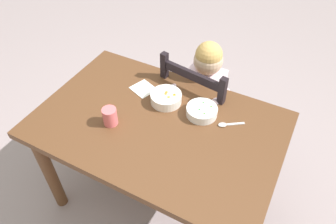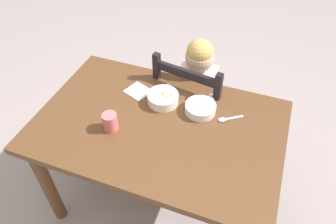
{
  "view_description": "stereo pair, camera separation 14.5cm",
  "coord_description": "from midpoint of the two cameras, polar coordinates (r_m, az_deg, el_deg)",
  "views": [
    {
      "loc": [
        0.57,
        -0.96,
        1.89
      ],
      "look_at": [
        0.03,
        0.05,
        0.76
      ],
      "focal_mm": 34.0,
      "sensor_mm": 36.0,
      "label": 1
    },
    {
      "loc": [
        0.43,
        -1.02,
        1.89
      ],
      "look_at": [
        0.03,
        0.05,
        0.76
      ],
      "focal_mm": 34.0,
      "sensor_mm": 36.0,
      "label": 2
    }
  ],
  "objects": [
    {
      "name": "ground_plane",
      "position": [
        2.19,
        0.54,
        -14.96
      ],
      "size": [
        8.0,
        8.0,
        0.0
      ],
      "primitive_type": "plane",
      "color": "gray"
    },
    {
      "name": "dining_table",
      "position": [
        1.69,
        0.68,
        -4.52
      ],
      "size": [
        1.25,
        0.82,
        0.71
      ],
      "color": "brown",
      "rests_on": "ground"
    },
    {
      "name": "dining_chair",
      "position": [
        2.1,
        7.87,
        0.11
      ],
      "size": [
        0.48,
        0.48,
        0.88
      ],
      "color": "black",
      "rests_on": "ground"
    },
    {
      "name": "child_figure",
      "position": [
        1.97,
        8.52,
        3.8
      ],
      "size": [
        0.32,
        0.31,
        0.94
      ],
      "color": "silver",
      "rests_on": "ground"
    },
    {
      "name": "bowl_of_peas",
      "position": [
        1.66,
        8.59,
        0.07
      ],
      "size": [
        0.16,
        0.16,
        0.05
      ],
      "color": "white",
      "rests_on": "dining_table"
    },
    {
      "name": "bowl_of_carrots",
      "position": [
        1.71,
        2.09,
        2.47
      ],
      "size": [
        0.17,
        0.17,
        0.06
      ],
      "color": "white",
      "rests_on": "dining_table"
    },
    {
      "name": "spoon",
      "position": [
        1.64,
        12.93,
        -2.31
      ],
      "size": [
        0.12,
        0.09,
        0.01
      ],
      "color": "silver",
      "rests_on": "dining_table"
    },
    {
      "name": "drinking_cup",
      "position": [
        1.59,
        -7.81,
        -0.91
      ],
      "size": [
        0.07,
        0.07,
        0.09
      ],
      "primitive_type": "cylinder",
      "color": "#E0656A",
      "rests_on": "dining_table"
    },
    {
      "name": "paper_napkin",
      "position": [
        1.8,
        -2.13,
        4.09
      ],
      "size": [
        0.16,
        0.15,
        0.0
      ],
      "primitive_type": "cube",
      "rotation": [
        0.0,
        0.0,
        -0.36
      ],
      "color": "white",
      "rests_on": "dining_table"
    }
  ]
}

